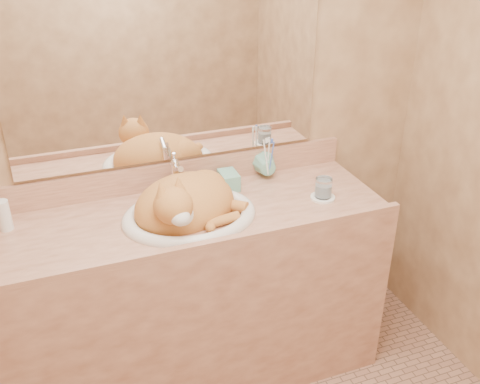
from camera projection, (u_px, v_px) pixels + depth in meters
name	position (u px, v px, depth m)	size (l,w,h in m)	color
wall_back	(170.00, 99.00, 2.20)	(2.40, 0.02, 2.50)	brown
vanity_counter	(196.00, 297.00, 2.36)	(1.60, 0.55, 0.85)	#8F5640
mirror	(168.00, 66.00, 2.13)	(1.30, 0.02, 0.80)	white
sink_basin	(189.00, 199.00, 2.10)	(0.53, 0.44, 0.17)	white
faucet	(176.00, 176.00, 2.27)	(0.05, 0.13, 0.18)	silver
cat	(185.00, 201.00, 2.11)	(0.43, 0.35, 0.24)	#B16528
soap_dispenser	(233.00, 176.00, 2.28)	(0.08, 0.08, 0.17)	#6EB09A
toothbrush_cup	(269.00, 170.00, 2.40)	(0.12, 0.12, 0.11)	#6EB09A
toothbrushes	(269.00, 156.00, 2.37)	(0.03, 0.03, 0.21)	white
saucer	(323.00, 197.00, 2.28)	(0.10, 0.10, 0.01)	white
water_glass	(323.00, 188.00, 2.25)	(0.07, 0.07, 0.08)	white
lotion_bottle	(4.00, 215.00, 2.03)	(0.05, 0.05, 0.12)	white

